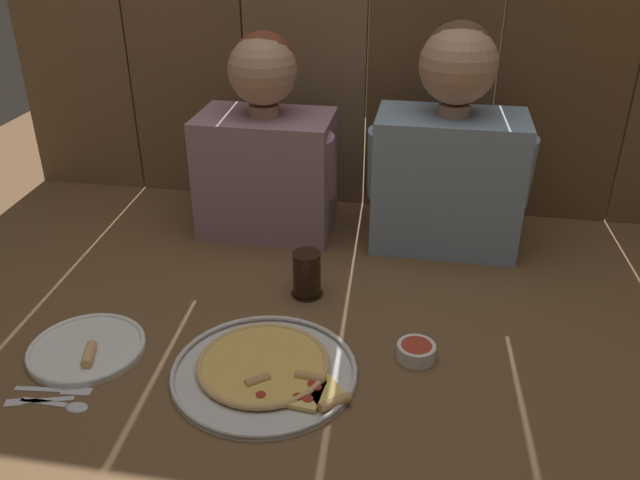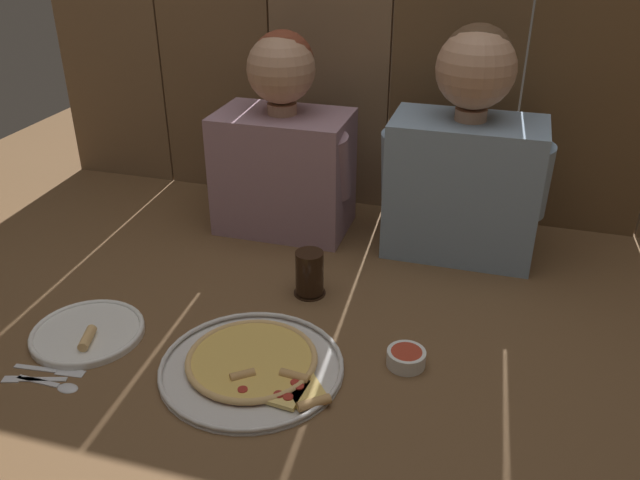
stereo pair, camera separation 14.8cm
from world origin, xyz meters
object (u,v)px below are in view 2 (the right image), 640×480
(dinner_plate, at_px, (88,332))
(diner_right, at_px, (466,155))
(dipping_bowl, at_px, (406,357))
(pizza_tray, at_px, (253,364))
(diner_left, at_px, (283,146))
(drinking_glass, at_px, (310,274))

(dinner_plate, relative_size, diner_right, 0.41)
(dipping_bowl, bearing_deg, dinner_plate, -171.73)
(dipping_bowl, bearing_deg, pizza_tray, -161.28)
(diner_right, bearing_deg, dinner_plate, -139.18)
(dinner_plate, relative_size, diner_left, 0.44)
(drinking_glass, height_order, diner_left, diner_left)
(pizza_tray, bearing_deg, diner_right, 61.61)
(dinner_plate, distance_m, dipping_bowl, 0.70)
(drinking_glass, relative_size, dipping_bowl, 1.40)
(diner_left, bearing_deg, dipping_bowl, -49.87)
(pizza_tray, bearing_deg, dinner_plate, 179.90)
(dipping_bowl, bearing_deg, diner_right, 85.13)
(dinner_plate, xyz_separation_m, diner_right, (0.74, 0.64, 0.27))
(pizza_tray, height_order, dinner_plate, dinner_plate)
(dipping_bowl, xyz_separation_m, diner_left, (-0.46, 0.54, 0.23))
(dinner_plate, distance_m, drinking_glass, 0.52)
(dinner_plate, relative_size, dipping_bowl, 3.05)
(pizza_tray, height_order, diner_left, diner_left)
(dipping_bowl, distance_m, diner_left, 0.74)
(drinking_glass, xyz_separation_m, diner_left, (-0.18, 0.33, 0.19))
(pizza_tray, relative_size, dinner_plate, 1.54)
(diner_left, bearing_deg, pizza_tray, -76.50)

